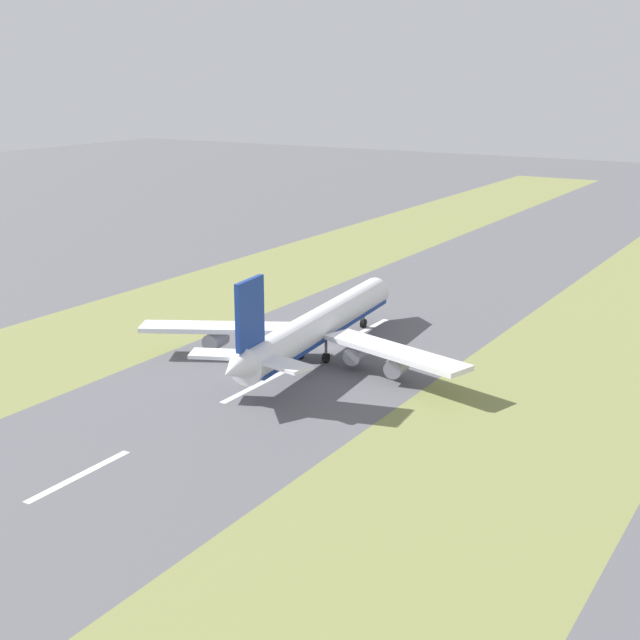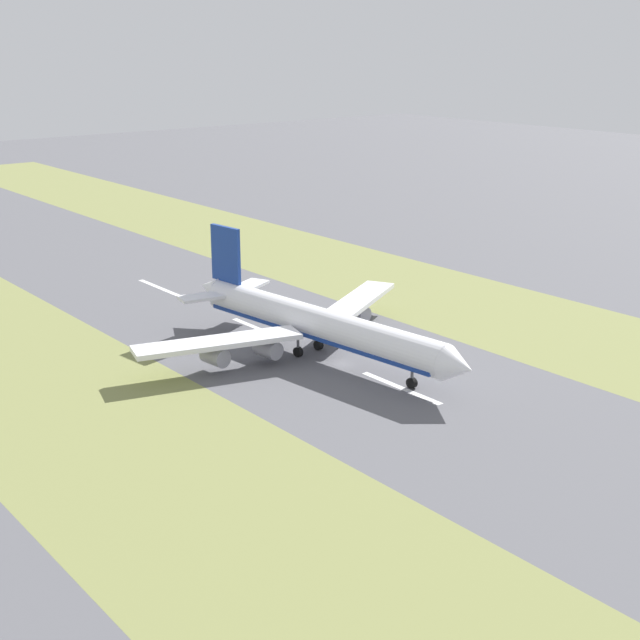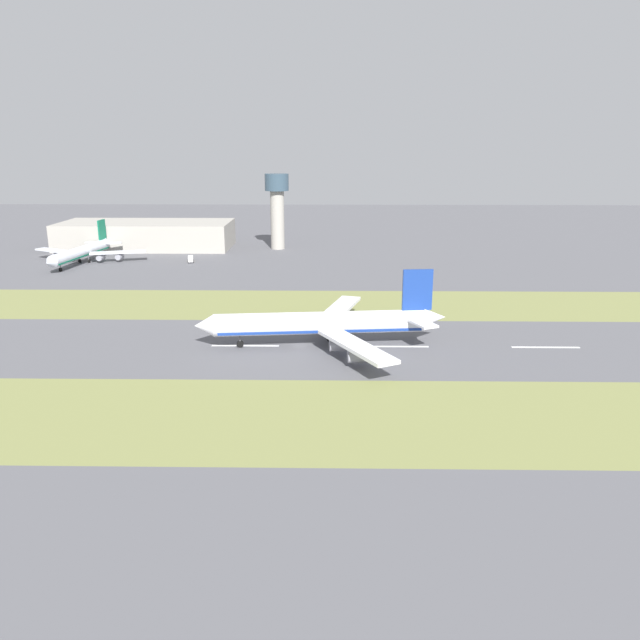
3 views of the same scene
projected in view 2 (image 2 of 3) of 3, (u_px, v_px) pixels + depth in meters
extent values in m
plane|color=#56565B|center=(342.00, 364.00, 157.28)|extent=(800.00, 800.00, 0.00)
cube|color=olive|center=(507.00, 316.00, 184.36)|extent=(40.00, 600.00, 0.01)
cube|color=olive|center=(109.00, 431.00, 130.21)|extent=(40.00, 600.00, 0.01)
cube|color=silver|center=(159.00, 288.00, 205.52)|extent=(1.20, 18.00, 0.01)
cube|color=silver|center=(260.00, 329.00, 175.91)|extent=(1.20, 18.00, 0.01)
cube|color=silver|center=(401.00, 388.00, 146.30)|extent=(1.20, 18.00, 0.01)
cylinder|color=white|center=(320.00, 324.00, 158.70)|extent=(11.81, 56.32, 6.00)
cone|color=white|center=(459.00, 366.00, 138.16)|extent=(6.37, 5.59, 5.88)
cone|color=white|center=(211.00, 287.00, 179.34)|extent=(5.70, 6.50, 5.10)
cube|color=navy|center=(320.00, 333.00, 159.20)|extent=(11.28, 54.06, 0.70)
cube|color=white|center=(357.00, 302.00, 175.66)|extent=(28.42, 18.91, 0.90)
cube|color=white|center=(218.00, 342.00, 152.01)|extent=(29.53, 13.77, 0.90)
cylinder|color=#93939E|center=(339.00, 326.00, 168.48)|extent=(3.68, 5.11, 3.20)
cylinder|color=#93939E|center=(357.00, 313.00, 176.92)|extent=(3.68, 5.11, 3.20)
cylinder|color=#93939E|center=(268.00, 349.00, 156.32)|extent=(3.68, 5.11, 3.20)
cylinder|color=#93939E|center=(215.00, 356.00, 152.60)|extent=(3.68, 5.11, 3.20)
cube|color=navy|center=(226.00, 254.00, 173.66)|extent=(1.63, 8.04, 11.00)
cube|color=white|center=(248.00, 286.00, 179.63)|extent=(10.93, 8.09, 0.60)
cube|color=white|center=(205.00, 297.00, 172.20)|extent=(10.70, 6.39, 0.60)
cylinder|color=#59595E|center=(412.00, 374.00, 145.48)|extent=(0.50, 0.50, 3.20)
cylinder|color=black|center=(412.00, 383.00, 145.96)|extent=(1.08, 1.88, 1.80)
cylinder|color=#59595E|center=(318.00, 337.00, 163.59)|extent=(0.50, 0.50, 3.20)
cylinder|color=black|center=(318.00, 345.00, 164.07)|extent=(1.08, 1.88, 1.80)
cylinder|color=#59595E|center=(298.00, 343.00, 160.08)|extent=(0.50, 0.50, 3.20)
cylinder|color=black|center=(298.00, 352.00, 160.56)|extent=(1.08, 1.88, 1.80)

